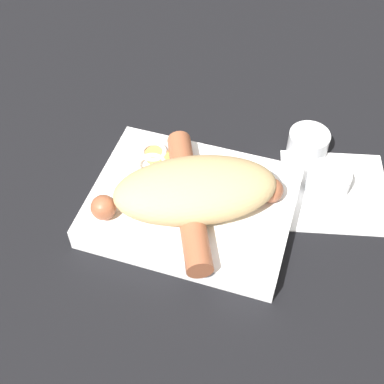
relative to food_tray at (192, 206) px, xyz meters
The scene contains 8 objects.
ground_plane 0.01m from the food_tray, ahead, with size 3.00×3.00×0.00m, color black.
food_tray is the anchor object (origin of this frame).
bread_roll 0.04m from the food_tray, 129.56° to the left, with size 0.19×0.15×0.05m.
sausage 0.03m from the food_tray, 89.19° to the left, with size 0.19×0.17×0.03m.
pickled_veggies 0.07m from the food_tray, 36.85° to the right, with size 0.07×0.05×0.01m.
napkin 0.17m from the food_tray, 151.39° to the right, with size 0.15×0.15×0.00m.
condiment_cup_near 0.16m from the food_tray, 149.72° to the right, with size 0.05×0.05×0.03m.
condiment_cup_far 0.17m from the food_tray, 128.05° to the right, with size 0.05×0.05×0.03m.
Camera 1 is at (-0.11, 0.34, 0.48)m, focal length 50.00 mm.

